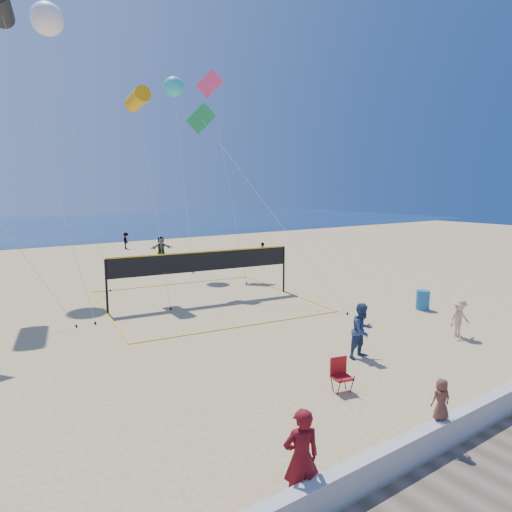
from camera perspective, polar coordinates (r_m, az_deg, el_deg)
ground at (r=12.84m, az=10.73°, el=-16.46°), size 120.00×120.00×0.00m
ocean at (r=70.76m, az=-28.04°, el=3.16°), size 140.00×50.00×0.03m
seawall at (r=11.07m, az=22.62°, el=-19.57°), size 32.00×0.30×0.60m
woman at (r=8.41m, az=5.67°, el=-23.88°), size 0.75×0.61×1.78m
toddler at (r=10.66m, az=22.15°, el=-16.24°), size 0.50×0.41×0.88m
bystander_a at (r=15.10m, az=13.14°, el=-9.06°), size 0.87×0.69×1.78m
bystander_b at (r=18.25m, az=24.09°, el=-7.12°), size 0.98×0.66×1.41m
far_person_1 at (r=34.83m, az=-11.76°, el=0.93°), size 1.72×0.73×1.80m
far_person_2 at (r=33.01m, az=0.87°, el=0.42°), size 0.36×0.54×1.49m
far_person_4 at (r=42.35m, az=-15.94°, el=1.86°), size 0.55×0.94×1.44m
camp_chair at (r=12.75m, az=10.50°, el=-14.14°), size 0.58×0.69×1.01m
trash_barrel at (r=21.76m, az=20.14°, el=-5.19°), size 0.74×0.74×0.86m
volleyball_net at (r=21.74m, az=-6.60°, el=-1.39°), size 10.15×10.02×2.44m
kite_2 at (r=25.19m, az=-14.58°, el=18.45°), size 1.15×5.84×10.39m
kite_4 at (r=25.30m, az=-5.95°, el=15.57°), size 2.74×9.67×9.92m
kite_5 at (r=31.25m, az=-5.58°, el=19.62°), size 2.04×6.36×12.99m
kite_6 at (r=29.74m, az=-24.65°, el=25.32°), size 2.57×5.39×15.22m
kite_7 at (r=31.82m, az=-10.25°, el=20.09°), size 1.30×3.33×12.49m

